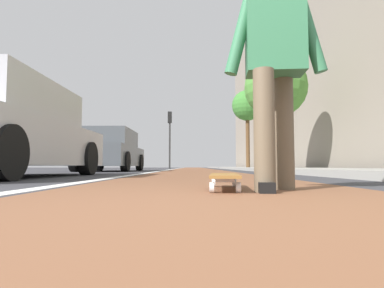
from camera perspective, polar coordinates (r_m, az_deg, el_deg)
The scene contains 12 objects.
ground_plane at distance 11.12m, azimuth 0.72°, elevation -4.80°, with size 80.00×80.00×0.00m, color #38383D.
bike_lane_paint at distance 25.12m, azimuth 0.33°, elevation -4.31°, with size 56.00×2.34×0.00m, color brown.
lane_stripe_white at distance 21.15m, azimuth -3.20°, elevation -4.37°, with size 52.00×0.16×0.01m, color silver.
sidewalk_curb at distance 19.48m, azimuth 11.09°, elevation -4.18°, with size 52.00×3.20×0.12m, color #9E9B93.
building_facade at distance 24.90m, azimuth 15.18°, elevation 11.88°, with size 40.00×1.20×13.79m, color gray.
skateboard at distance 2.43m, azimuth 5.65°, elevation -5.72°, with size 0.85×0.27×0.11m.
skater_person at distance 2.47m, azimuth 14.15°, elevation 14.32°, with size 0.45×0.72×1.64m.
parked_car_near at distance 5.96m, azimuth -30.17°, elevation 1.90°, with size 4.52×2.06×1.49m.
parked_car_mid at distance 12.22m, azimuth -13.94°, elevation -1.24°, with size 4.36×1.88×1.49m.
traffic_light at distance 23.27m, azimuth -3.89°, elevation 2.60°, with size 0.33×0.28×4.05m.
street_tree_mid at distance 13.64m, azimuth 14.35°, elevation 9.49°, with size 2.48×2.48×4.58m.
street_tree_far at distance 20.12m, azimuth 9.61°, elevation 6.48°, with size 1.85×1.85×4.77m.
Camera 1 is at (-1.12, 0.14, 0.17)m, focal length 30.66 mm.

